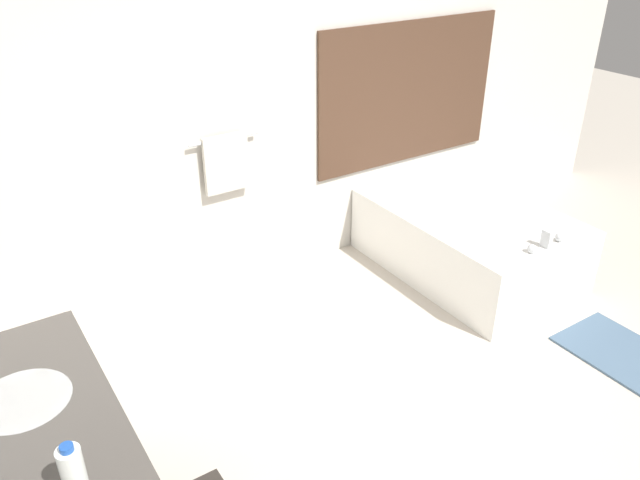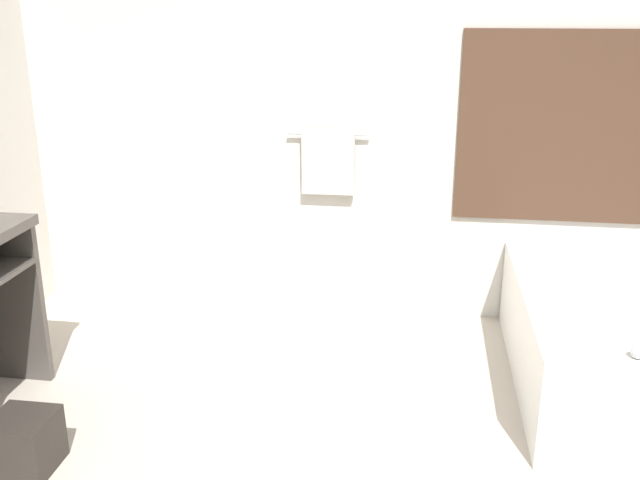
# 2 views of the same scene
# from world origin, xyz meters

# --- Properties ---
(ground_plane) EXTENTS (16.00, 16.00, 0.00)m
(ground_plane) POSITION_xyz_m (0.00, 0.00, 0.00)
(ground_plane) COLOR beige
(ground_plane) RESTS_ON ground
(wall_back_with_blinds) EXTENTS (7.40, 0.13, 2.70)m
(wall_back_with_blinds) POSITION_xyz_m (0.05, 2.23, 1.34)
(wall_back_with_blinds) COLOR silver
(wall_back_with_blinds) RESTS_ON ground_plane
(vanity_counter) EXTENTS (0.59, 1.41, 0.91)m
(vanity_counter) POSITION_xyz_m (-1.89, 0.40, 0.67)
(vanity_counter) COLOR #4C4742
(vanity_counter) RESTS_ON ground_plane
(bathtub) EXTENTS (1.04, 1.57, 0.63)m
(bathtub) POSITION_xyz_m (1.31, 1.41, 0.28)
(bathtub) COLOR white
(bathtub) RESTS_ON ground_plane
(water_bottle_1) EXTENTS (0.08, 0.08, 0.22)m
(water_bottle_1) POSITION_xyz_m (-1.83, 0.03, 1.01)
(water_bottle_1) COLOR silver
(water_bottle_1) RESTS_ON vanity_counter
(bath_mat) EXTENTS (0.52, 0.73, 0.02)m
(bath_mat) POSITION_xyz_m (1.39, 0.08, 0.01)
(bath_mat) COLOR slate
(bath_mat) RESTS_ON ground_plane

